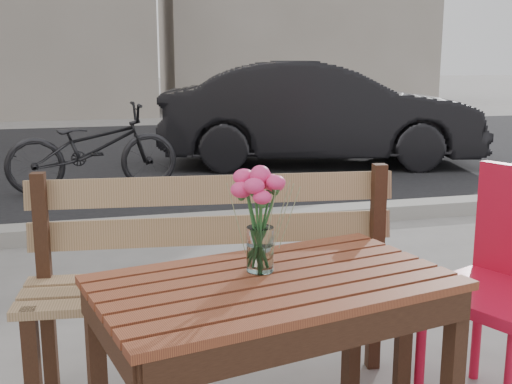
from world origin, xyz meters
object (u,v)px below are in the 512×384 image
main_vase (260,206)px  bicycle (93,148)px  red_chair (511,273)px  main_table (274,312)px  parked_car (319,113)px

main_vase → bicycle: bearing=95.4°
main_vase → red_chair: bearing=5.3°
main_table → parked_car: (2.30, 5.73, 0.08)m
main_vase → main_table: bearing=-74.0°
main_table → parked_car: bearing=56.2°
main_vase → bicycle: main_vase is taller
parked_car → main_table: bearing=171.5°
main_vase → parked_car: parked_car is taller
red_chair → main_vase: bearing=-107.1°
main_table → red_chair: 1.00m
main_vase → parked_car: bearing=67.7°
main_table → bicycle: bicycle is taller
main_vase → parked_car: (2.32, 5.65, -0.24)m
main_vase → parked_car: size_ratio=0.09×
main_table → parked_car: parked_car is taller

